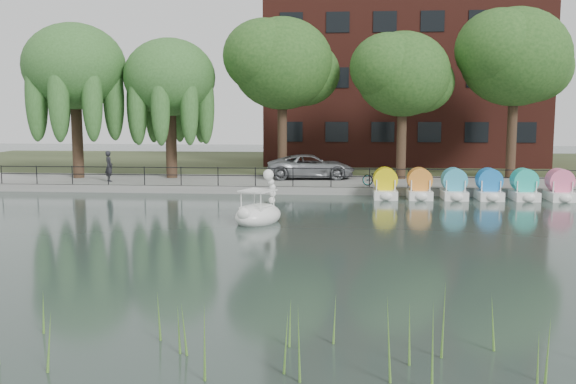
# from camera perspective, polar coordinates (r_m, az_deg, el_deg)

# --- Properties ---
(ground_plane) EXTENTS (120.00, 120.00, 0.00)m
(ground_plane) POSITION_cam_1_polar(r_m,az_deg,el_deg) (20.83, -2.28, -4.95)
(ground_plane) COLOR #33413B
(promenade) EXTENTS (40.00, 6.00, 0.40)m
(promenade) POSITION_cam_1_polar(r_m,az_deg,el_deg) (36.53, 0.77, 0.71)
(promenade) COLOR gray
(promenade) RESTS_ON ground_plane
(kerb) EXTENTS (40.00, 0.25, 0.40)m
(kerb) POSITION_cam_1_polar(r_m,az_deg,el_deg) (33.61, 0.42, 0.13)
(kerb) COLOR gray
(kerb) RESTS_ON ground_plane
(land_strip) EXTENTS (60.00, 22.00, 0.36)m
(land_strip) POSITION_cam_1_polar(r_m,az_deg,el_deg) (50.44, 1.87, 2.53)
(land_strip) COLOR #47512D
(land_strip) RESTS_ON ground_plane
(railing) EXTENTS (32.00, 0.05, 1.00)m
(railing) POSITION_cam_1_polar(r_m,az_deg,el_deg) (33.71, 0.45, 1.76)
(railing) COLOR black
(railing) RESTS_ON promenade
(apartment_building) EXTENTS (20.00, 10.07, 18.00)m
(apartment_building) POSITION_cam_1_polar(r_m,az_deg,el_deg) (50.61, 10.05, 12.85)
(apartment_building) COLOR #4C1E16
(apartment_building) RESTS_ON land_strip
(willow_left) EXTENTS (5.88, 5.88, 9.01)m
(willow_left) POSITION_cam_1_polar(r_m,az_deg,el_deg) (39.91, -18.46, 10.50)
(willow_left) COLOR #473323
(willow_left) RESTS_ON promenade
(willow_mid) EXTENTS (5.32, 5.32, 8.15)m
(willow_mid) POSITION_cam_1_polar(r_m,az_deg,el_deg) (38.56, -10.47, 9.94)
(willow_mid) COLOR #473323
(willow_mid) RESTS_ON promenade
(broadleaf_center) EXTENTS (6.00, 6.00, 9.25)m
(broadleaf_center) POSITION_cam_1_polar(r_m,az_deg,el_deg) (38.45, -0.52, 11.28)
(broadleaf_center) COLOR #473323
(broadleaf_center) RESTS_ON promenade
(broadleaf_right) EXTENTS (5.40, 5.40, 8.32)m
(broadleaf_right) POSITION_cam_1_polar(r_m,az_deg,el_deg) (37.91, 10.18, 10.20)
(broadleaf_right) COLOR #473323
(broadleaf_right) RESTS_ON promenade
(broadleaf_far) EXTENTS (6.30, 6.30, 9.71)m
(broadleaf_far) POSITION_cam_1_polar(r_m,az_deg,el_deg) (40.08, 19.54, 11.19)
(broadleaf_far) COLOR #473323
(broadleaf_far) RESTS_ON promenade
(minivan) EXTENTS (3.29, 6.09, 1.62)m
(minivan) POSITION_cam_1_polar(r_m,az_deg,el_deg) (37.51, 2.04, 2.43)
(minivan) COLOR gray
(minivan) RESTS_ON promenade
(bicycle) EXTENTS (1.14, 1.82, 1.00)m
(bicycle) POSITION_cam_1_polar(r_m,az_deg,el_deg) (34.22, 8.01, 1.36)
(bicycle) COLOR gray
(bicycle) RESTS_ON promenade
(pedestrian) EXTENTS (0.83, 0.86, 1.98)m
(pedestrian) POSITION_cam_1_polar(r_m,az_deg,el_deg) (37.36, -15.63, 2.42)
(pedestrian) COLOR black
(pedestrian) RESTS_ON promenade
(swan_boat) EXTENTS (2.37, 2.82, 2.05)m
(swan_boat) POSITION_cam_1_polar(r_m,az_deg,el_deg) (25.30, -2.61, -1.72)
(swan_boat) COLOR white
(swan_boat) RESTS_ON ground_plane
(pedal_boat_row) EXTENTS (9.65, 1.70, 1.40)m
(pedal_boat_row) POSITION_cam_1_polar(r_m,az_deg,el_deg) (33.06, 16.00, 0.43)
(pedal_boat_row) COLOR white
(pedal_boat_row) RESTS_ON ground_plane
(reed_bank) EXTENTS (24.00, 2.40, 1.20)m
(reed_bank) POSITION_cam_1_polar(r_m,az_deg,el_deg) (11.38, 1.98, -12.38)
(reed_bank) COLOR #669938
(reed_bank) RESTS_ON ground_plane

